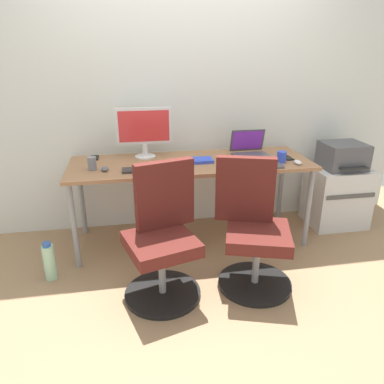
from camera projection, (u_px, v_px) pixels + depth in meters
The scene contains 19 objects.
ground_plane at pixel (191, 238), 3.39m from camera, with size 5.28×5.28×0.00m, color #9E7A56.
back_wall at pixel (183, 89), 3.30m from camera, with size 4.40×0.04×2.60m, color silver.
desk at pixel (191, 168), 3.14m from camera, with size 2.04×0.69×0.74m.
office_chair_left at pixel (163, 238), 2.52m from camera, with size 0.54×0.54×0.94m.
office_chair_right at pixel (253, 231), 2.63m from camera, with size 0.55×0.55×0.94m.
side_cabinet at pixel (336, 196), 3.59m from camera, with size 0.53×0.45×0.58m.
printer at pixel (343, 156), 3.44m from camera, with size 0.38×0.40×0.24m.
water_bottle_on_floor at pixel (49, 262), 2.76m from camera, with size 0.09×0.09×0.31m.
desktop_monitor at pixel (144, 129), 3.15m from camera, with size 0.48×0.18×0.43m.
open_laptop at pixel (250, 150), 3.28m from camera, with size 0.31×0.28×0.22m.
keyboard_by_monitor at pixel (144, 170), 2.89m from camera, with size 0.34×0.12×0.02m, color #2D2D2D.
keyboard_by_laptop at pixel (262, 166), 2.96m from camera, with size 0.34×0.12×0.02m, color #515156.
mouse_by_monitor at pixel (298, 162), 3.04m from camera, with size 0.06×0.10×0.03m, color silver.
mouse_by_laptop at pixel (105, 169), 2.88m from camera, with size 0.06×0.10×0.03m, color #515156.
coffee_mug at pixel (282, 157), 3.09m from camera, with size 0.08×0.08×0.09m, color blue.
pen_cup at pixel (92, 163), 2.89m from camera, with size 0.07×0.07×0.10m, color slate.
phone_near_monitor at pixel (287, 158), 3.21m from camera, with size 0.07×0.14×0.01m, color black.
phone_near_laptop at pixel (94, 158), 3.21m from camera, with size 0.07×0.14×0.01m, color black.
notebook at pixel (200, 160), 3.11m from camera, with size 0.21×0.15×0.03m, color blue.
Camera 1 is at (-0.52, -2.95, 1.65)m, focal length 34.34 mm.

